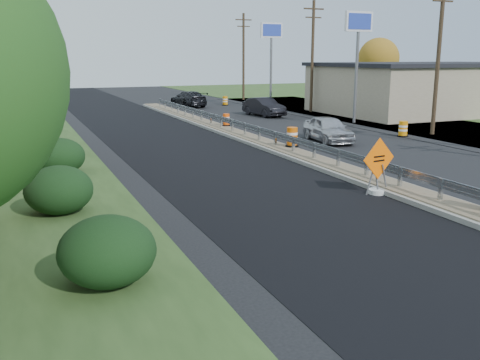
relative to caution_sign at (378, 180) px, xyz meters
name	(u,v)px	position (x,y,z in m)	size (l,w,h in m)	color
ground	(366,181)	(0.90, 1.89, -0.51)	(140.00, 140.00, 0.00)	black
milled_overlay	(184,149)	(-3.50, 11.89, -0.51)	(7.20, 120.00, 0.01)	black
median	(275,147)	(0.90, 9.89, -0.40)	(1.60, 55.00, 0.23)	gray
guardrail	(267,133)	(0.90, 10.89, 0.21)	(0.10, 46.15, 0.72)	silver
retail_building_near	(430,87)	(21.89, 21.89, 1.64)	(18.50, 12.50, 4.27)	tan
pylon_sign_mid	(358,32)	(11.40, 17.89, 5.96)	(2.20, 0.30, 7.90)	slate
pylon_sign_north	(271,38)	(11.40, 31.89, 5.96)	(2.20, 0.30, 7.90)	slate
utility_pole_smid	(439,54)	(12.40, 10.89, 4.42)	(1.90, 0.26, 9.40)	#473523
utility_pole_nmid	(312,55)	(12.40, 25.89, 4.42)	(1.90, 0.26, 9.40)	#473523
utility_pole_north	(243,55)	(12.40, 40.89, 4.42)	(1.90, 0.26, 9.40)	#473523
hedge_south	(107,251)	(-10.10, -4.11, 0.25)	(2.09, 2.09, 1.52)	black
hedge_mid	(59,190)	(-10.60, 1.89, 0.25)	(2.09, 2.09, 1.52)	black
hedge_north	(59,156)	(-10.10, 7.89, 0.25)	(2.09, 2.09, 1.52)	black
tree_far_yellow	(378,59)	(26.90, 35.89, 4.02)	(4.62, 4.62, 6.86)	#473523
caution_sign	(378,180)	(0.00, 0.00, 0.00)	(1.46, 0.61, 2.02)	white
barrel_median_mid	(292,137)	(1.45, 9.06, 0.20)	(0.68, 0.68, 1.00)	black
barrel_median_far	(226,120)	(1.45, 18.35, 0.10)	(0.55, 0.55, 0.80)	black
barrel_shoulder_near	(403,129)	(10.10, 10.89, -0.06)	(0.65, 0.65, 0.95)	black
barrel_shoulder_mid	(274,112)	(7.90, 24.08, -0.13)	(0.54, 0.54, 0.80)	black
barrel_shoulder_far	(225,101)	(7.90, 35.07, -0.08)	(0.62, 0.62, 0.91)	black
car_silver	(328,129)	(4.83, 10.98, 0.22)	(1.73, 4.31, 1.47)	silver
car_dark_mid	(264,107)	(7.30, 24.76, 0.23)	(1.57, 4.51, 1.49)	black
car_dark_far	(188,99)	(4.14, 35.28, 0.24)	(2.10, 5.17, 1.50)	black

